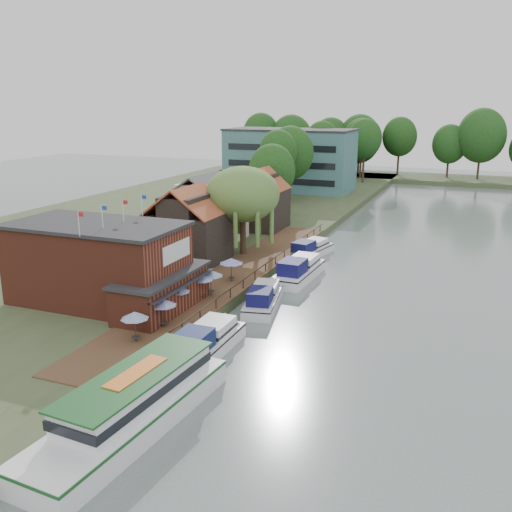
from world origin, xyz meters
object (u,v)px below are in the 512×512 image
at_px(willow, 243,211).
at_px(umbrella_5, 231,270).
at_px(cottage_c, 259,199).
at_px(umbrella_2, 179,299).
at_px(cottage_b, 205,208).
at_px(umbrella_1, 163,313).
at_px(cruiser_2, 299,267).
at_px(cruiser_3, 310,248).
at_px(hotel_block, 290,159).
at_px(umbrella_4, 211,282).
at_px(swan, 153,377).
at_px(cruiser_0, 205,339).
at_px(pub, 116,265).
at_px(umbrella_3, 202,286).
at_px(tour_boat, 129,403).
at_px(umbrella_0, 135,327).
at_px(cruiser_1, 263,295).
at_px(cottage_a, 188,224).

height_order(willow, umbrella_5, willow).
distance_m(cottage_c, umbrella_2, 34.66).
xyz_separation_m(cottage_b, umbrella_1, (10.64, -28.39, -2.96)).
distance_m(cruiser_2, cruiser_3, 9.57).
xyz_separation_m(hotel_block, umbrella_4, (14.63, -65.82, -4.86)).
xyz_separation_m(umbrella_1, swan, (2.86, -6.23, -2.07)).
distance_m(hotel_block, umbrella_4, 67.61).
height_order(umbrella_4, cruiser_3, umbrella_4).
relative_size(hotel_block, umbrella_4, 10.69).
distance_m(cruiser_0, swan, 5.31).
xyz_separation_m(cottage_b, cruiser_0, (14.96, -29.62, -3.99)).
bearing_deg(pub, cruiser_0, -22.83).
relative_size(willow, umbrella_4, 4.39).
bearing_deg(cruiser_0, umbrella_5, 106.49).
xyz_separation_m(hotel_block, willow, (11.50, -51.00, -0.94)).
distance_m(hotel_block, umbrella_2, 72.54).
relative_size(cottage_c, cruiser_2, 0.80).
bearing_deg(umbrella_5, pub, -124.55).
bearing_deg(umbrella_3, umbrella_1, -87.95).
distance_m(umbrella_5, swan, 19.62).
relative_size(cottage_b, umbrella_1, 4.04).
relative_size(cruiser_2, tour_boat, 0.68).
relative_size(umbrella_0, cruiser_2, 0.22).
xyz_separation_m(cruiser_0, cruiser_2, (0.73, 20.81, 0.04)).
xyz_separation_m(pub, swan, (9.50, -9.62, -4.43)).
distance_m(umbrella_0, cruiser_1, 14.31).
distance_m(cottage_a, tour_boat, 33.13).
bearing_deg(umbrella_3, cottage_c, 101.93).
bearing_deg(willow, tour_boat, -77.09).
xyz_separation_m(pub, umbrella_4, (6.63, 5.18, -2.36)).
height_order(umbrella_1, swan, umbrella_1).
relative_size(umbrella_5, tour_boat, 0.15).
bearing_deg(umbrella_0, cruiser_3, 83.10).
height_order(willow, swan, willow).
xyz_separation_m(hotel_block, umbrella_2, (14.13, -70.98, -4.86)).
distance_m(cottage_a, umbrella_5, 9.79).
distance_m(umbrella_2, umbrella_5, 9.69).
relative_size(pub, cruiser_0, 1.94).
bearing_deg(cruiser_3, cottage_a, -125.62).
xyz_separation_m(umbrella_3, cruiser_1, (4.89, 2.93, -1.16)).
height_order(cottage_b, umbrella_5, cottage_b).
distance_m(pub, cruiser_2, 20.25).
bearing_deg(umbrella_3, cruiser_1, 30.87).
height_order(cottage_a, willow, willow).
distance_m(umbrella_2, cruiser_1, 8.51).
relative_size(hotel_block, cruiser_1, 2.70).
height_order(cottage_a, tour_boat, cottage_a).
xyz_separation_m(pub, willow, (3.50, 20.00, 1.56)).
bearing_deg(cruiser_3, cruiser_1, -75.79).
bearing_deg(cruiser_1, cruiser_2, 76.11).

